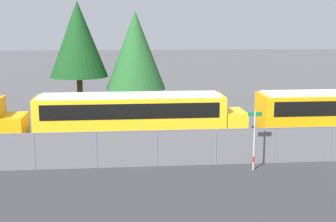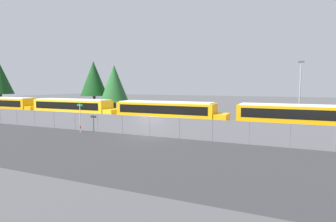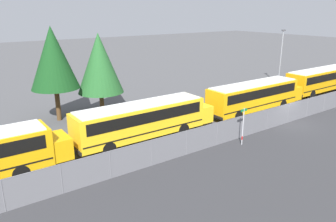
{
  "view_description": "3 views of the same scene",
  "coord_description": "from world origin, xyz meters",
  "px_view_note": "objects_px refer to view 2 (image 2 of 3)",
  "views": [
    {
      "loc": [
        -13.67,
        -22.66,
        7.19
      ],
      "look_at": [
        -11.19,
        3.35,
        2.2
      ],
      "focal_mm": 50.0,
      "sensor_mm": 36.0,
      "label": 1
    },
    {
      "loc": [
        11.23,
        -21.85,
        4.79
      ],
      "look_at": [
        0.19,
        4.01,
        2.04
      ],
      "focal_mm": 28.0,
      "sensor_mm": 36.0,
      "label": 2
    },
    {
      "loc": [
        -25.85,
        -16.9,
        10.08
      ],
      "look_at": [
        -10.55,
        4.42,
        1.93
      ],
      "focal_mm": 35.0,
      "sensor_mm": 36.0,
      "label": 3
    }
  ],
  "objects_px": {
    "light_pole": "(300,91)",
    "school_bus_3": "(168,113)",
    "school_bus_1": "(6,106)",
    "school_bus_2": "(74,108)",
    "school_bus_4": "(303,118)",
    "street_sign": "(80,117)",
    "tree_0": "(0,78)",
    "tree_2": "(94,79)",
    "tree_1": "(114,84)"
  },
  "relations": [
    {
      "from": "school_bus_3",
      "to": "tree_0",
      "type": "relative_size",
      "value": 1.3
    },
    {
      "from": "school_bus_1",
      "to": "tree_2",
      "type": "bearing_deg",
      "value": 46.15
    },
    {
      "from": "school_bus_2",
      "to": "school_bus_4",
      "type": "distance_m",
      "value": 26.27
    },
    {
      "from": "school_bus_3",
      "to": "light_pole",
      "type": "xyz_separation_m",
      "value": [
        13.16,
        6.79,
        2.3
      ]
    },
    {
      "from": "school_bus_4",
      "to": "light_pole",
      "type": "distance_m",
      "value": 6.68
    },
    {
      "from": "school_bus_1",
      "to": "tree_0",
      "type": "xyz_separation_m",
      "value": [
        -13.61,
        8.61,
        4.44
      ]
    },
    {
      "from": "school_bus_3",
      "to": "tree_2",
      "type": "distance_m",
      "value": 19.84
    },
    {
      "from": "light_pole",
      "to": "tree_2",
      "type": "xyz_separation_m",
      "value": [
        -30.31,
        2.32,
        1.78
      ]
    },
    {
      "from": "street_sign",
      "to": "school_bus_4",
      "type": "bearing_deg",
      "value": 15.34
    },
    {
      "from": "school_bus_3",
      "to": "school_bus_4",
      "type": "relative_size",
      "value": 1.0
    },
    {
      "from": "school_bus_2",
      "to": "street_sign",
      "type": "bearing_deg",
      "value": -43.13
    },
    {
      "from": "school_bus_3",
      "to": "light_pole",
      "type": "bearing_deg",
      "value": 27.28
    },
    {
      "from": "school_bus_3",
      "to": "tree_1",
      "type": "distance_m",
      "value": 15.89
    },
    {
      "from": "school_bus_2",
      "to": "school_bus_3",
      "type": "distance_m",
      "value": 13.18
    },
    {
      "from": "school_bus_3",
      "to": "tree_1",
      "type": "xyz_separation_m",
      "value": [
        -12.88,
        8.72,
        3.24
      ]
    },
    {
      "from": "street_sign",
      "to": "tree_1",
      "type": "xyz_separation_m",
      "value": [
        -5.37,
        13.85,
        3.51
      ]
    },
    {
      "from": "school_bus_2",
      "to": "light_pole",
      "type": "distance_m",
      "value": 27.25
    },
    {
      "from": "tree_0",
      "to": "school_bus_2",
      "type": "bearing_deg",
      "value": -17.7
    },
    {
      "from": "school_bus_3",
      "to": "street_sign",
      "type": "relative_size",
      "value": 4.17
    },
    {
      "from": "light_pole",
      "to": "tree_2",
      "type": "relative_size",
      "value": 0.86
    },
    {
      "from": "school_bus_1",
      "to": "street_sign",
      "type": "xyz_separation_m",
      "value": [
        18.42,
        -5.1,
        -0.27
      ]
    },
    {
      "from": "light_pole",
      "to": "street_sign",
      "type": "bearing_deg",
      "value": -150.03
    },
    {
      "from": "tree_0",
      "to": "tree_1",
      "type": "distance_m",
      "value": 26.69
    },
    {
      "from": "school_bus_1",
      "to": "school_bus_4",
      "type": "bearing_deg",
      "value": 0.8
    },
    {
      "from": "school_bus_1",
      "to": "tree_0",
      "type": "distance_m",
      "value": 16.71
    },
    {
      "from": "school_bus_1",
      "to": "school_bus_2",
      "type": "relative_size",
      "value": 1.0
    },
    {
      "from": "street_sign",
      "to": "tree_2",
      "type": "relative_size",
      "value": 0.34
    },
    {
      "from": "school_bus_1",
      "to": "tree_1",
      "type": "xyz_separation_m",
      "value": [
        13.05,
        8.75,
        3.24
      ]
    },
    {
      "from": "tree_0",
      "to": "tree_1",
      "type": "relative_size",
      "value": 1.18
    },
    {
      "from": "school_bus_4",
      "to": "tree_0",
      "type": "xyz_separation_m",
      "value": [
        -52.63,
        8.07,
        4.44
      ]
    },
    {
      "from": "tree_0",
      "to": "tree_2",
      "type": "distance_m",
      "value": 22.4
    },
    {
      "from": "school_bus_3",
      "to": "tree_2",
      "type": "bearing_deg",
      "value": 152.05
    },
    {
      "from": "street_sign",
      "to": "tree_2",
      "type": "bearing_deg",
      "value": 124.1
    },
    {
      "from": "tree_2",
      "to": "street_sign",
      "type": "bearing_deg",
      "value": -55.9
    },
    {
      "from": "school_bus_3",
      "to": "tree_0",
      "type": "distance_m",
      "value": 40.71
    },
    {
      "from": "school_bus_2",
      "to": "tree_0",
      "type": "height_order",
      "value": "tree_0"
    },
    {
      "from": "school_bus_1",
      "to": "school_bus_2",
      "type": "xyz_separation_m",
      "value": [
        12.76,
        0.2,
        0.0
      ]
    },
    {
      "from": "street_sign",
      "to": "tree_2",
      "type": "distance_m",
      "value": 17.73
    },
    {
      "from": "school_bus_1",
      "to": "school_bus_2",
      "type": "height_order",
      "value": "same"
    },
    {
      "from": "light_pole",
      "to": "school_bus_3",
      "type": "bearing_deg",
      "value": -152.72
    },
    {
      "from": "school_bus_4",
      "to": "light_pole",
      "type": "relative_size",
      "value": 1.65
    },
    {
      "from": "school_bus_2",
      "to": "tree_2",
      "type": "xyz_separation_m",
      "value": [
        -3.98,
        8.94,
        4.07
      ]
    },
    {
      "from": "tree_1",
      "to": "school_bus_3",
      "type": "bearing_deg",
      "value": -34.08
    },
    {
      "from": "school_bus_2",
      "to": "tree_1",
      "type": "bearing_deg",
      "value": 88.05
    },
    {
      "from": "school_bus_1",
      "to": "tree_0",
      "type": "bearing_deg",
      "value": 147.67
    },
    {
      "from": "school_bus_2",
      "to": "school_bus_4",
      "type": "height_order",
      "value": "same"
    },
    {
      "from": "school_bus_4",
      "to": "street_sign",
      "type": "height_order",
      "value": "school_bus_4"
    },
    {
      "from": "school_bus_2",
      "to": "tree_2",
      "type": "height_order",
      "value": "tree_2"
    },
    {
      "from": "school_bus_2",
      "to": "street_sign",
      "type": "distance_m",
      "value": 7.76
    },
    {
      "from": "school_bus_3",
      "to": "tree_2",
      "type": "xyz_separation_m",
      "value": [
        -17.16,
        9.1,
        4.07
      ]
    }
  ]
}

